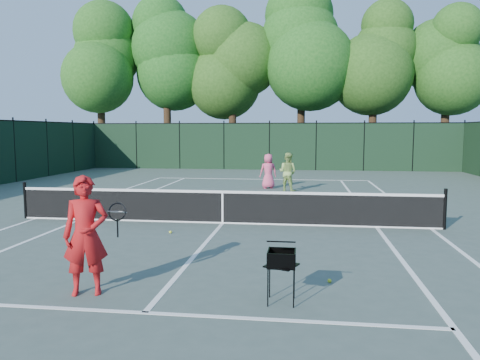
# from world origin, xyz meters

# --- Properties ---
(ground) EXTENTS (90.00, 90.00, 0.00)m
(ground) POSITION_xyz_m (0.00, 0.00, 0.00)
(ground) COLOR #435249
(ground) RESTS_ON ground
(sideline_doubles_left) EXTENTS (0.10, 23.77, 0.01)m
(sideline_doubles_left) POSITION_xyz_m (-5.49, 0.00, 0.00)
(sideline_doubles_left) COLOR white
(sideline_doubles_left) RESTS_ON ground
(sideline_doubles_right) EXTENTS (0.10, 23.77, 0.01)m
(sideline_doubles_right) POSITION_xyz_m (5.49, 0.00, 0.00)
(sideline_doubles_right) COLOR white
(sideline_doubles_right) RESTS_ON ground
(sideline_singles_left) EXTENTS (0.10, 23.77, 0.01)m
(sideline_singles_left) POSITION_xyz_m (-4.12, 0.00, 0.00)
(sideline_singles_left) COLOR white
(sideline_singles_left) RESTS_ON ground
(sideline_singles_right) EXTENTS (0.10, 23.77, 0.01)m
(sideline_singles_right) POSITION_xyz_m (4.12, 0.00, 0.00)
(sideline_singles_right) COLOR white
(sideline_singles_right) RESTS_ON ground
(baseline_far) EXTENTS (10.97, 0.10, 0.01)m
(baseline_far) POSITION_xyz_m (0.00, 11.88, 0.00)
(baseline_far) COLOR white
(baseline_far) RESTS_ON ground
(service_line_near) EXTENTS (8.23, 0.10, 0.01)m
(service_line_near) POSITION_xyz_m (0.00, -6.40, 0.00)
(service_line_near) COLOR white
(service_line_near) RESTS_ON ground
(service_line_far) EXTENTS (8.23, 0.10, 0.01)m
(service_line_far) POSITION_xyz_m (0.00, 6.40, 0.00)
(service_line_far) COLOR white
(service_line_far) RESTS_ON ground
(center_service_line) EXTENTS (0.10, 12.80, 0.01)m
(center_service_line) POSITION_xyz_m (0.00, 0.00, 0.00)
(center_service_line) COLOR white
(center_service_line) RESTS_ON ground
(tennis_net) EXTENTS (11.69, 0.09, 1.06)m
(tennis_net) POSITION_xyz_m (0.00, 0.00, 0.48)
(tennis_net) COLOR black
(tennis_net) RESTS_ON ground
(fence_far) EXTENTS (24.00, 0.05, 3.00)m
(fence_far) POSITION_xyz_m (0.00, 18.00, 1.50)
(fence_far) COLOR black
(fence_far) RESTS_ON ground
(tree_0) EXTENTS (6.40, 6.40, 13.14)m
(tree_0) POSITION_xyz_m (-13.00, 21.50, 8.16)
(tree_0) COLOR black
(tree_0) RESTS_ON ground
(tree_1) EXTENTS (6.80, 6.80, 13.98)m
(tree_1) POSITION_xyz_m (-8.00, 22.00, 8.69)
(tree_1) COLOR black
(tree_1) RESTS_ON ground
(tree_2) EXTENTS (6.00, 6.00, 12.40)m
(tree_2) POSITION_xyz_m (-3.00, 21.80, 7.73)
(tree_2) COLOR black
(tree_2) RESTS_ON ground
(tree_3) EXTENTS (7.00, 7.00, 14.45)m
(tree_3) POSITION_xyz_m (2.00, 22.30, 9.01)
(tree_3) COLOR black
(tree_3) RESTS_ON ground
(tree_4) EXTENTS (6.20, 6.20, 12.97)m
(tree_4) POSITION_xyz_m (7.00, 21.60, 8.14)
(tree_4) COLOR black
(tree_4) RESTS_ON ground
(tree_5) EXTENTS (5.80, 5.80, 12.23)m
(tree_5) POSITION_xyz_m (12.00, 22.10, 7.71)
(tree_5) COLOR black
(tree_5) RESTS_ON ground
(coach) EXTENTS (0.86, 0.84, 1.85)m
(coach) POSITION_xyz_m (-1.14, -5.77, 0.93)
(coach) COLOR #B61417
(coach) RESTS_ON ground
(player_pink) EXTENTS (0.86, 0.68, 1.53)m
(player_pink) POSITION_xyz_m (0.66, 8.05, 0.77)
(player_pink) COLOR #E55079
(player_pink) RESTS_ON ground
(player_green) EXTENTS (0.98, 0.89, 1.63)m
(player_green) POSITION_xyz_m (1.54, 7.14, 0.81)
(player_green) COLOR #98BC5E
(player_green) RESTS_ON ground
(ball_hopper) EXTENTS (0.54, 0.54, 0.79)m
(ball_hopper) POSITION_xyz_m (1.87, -5.74, 0.66)
(ball_hopper) COLOR black
(ball_hopper) RESTS_ON ground
(loose_ball_near_cart) EXTENTS (0.07, 0.07, 0.07)m
(loose_ball_near_cart) POSITION_xyz_m (2.63, -4.73, 0.03)
(loose_ball_near_cart) COLOR #C6DA2C
(loose_ball_near_cart) RESTS_ON ground
(loose_ball_midcourt) EXTENTS (0.07, 0.07, 0.07)m
(loose_ball_midcourt) POSITION_xyz_m (-1.07, -1.41, 0.03)
(loose_ball_midcourt) COLOR #DBEC30
(loose_ball_midcourt) RESTS_ON ground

